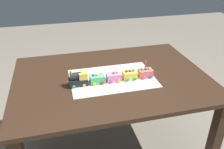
% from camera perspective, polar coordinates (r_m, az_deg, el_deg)
% --- Properties ---
extents(dining_table, '(1.40, 1.00, 0.74)m').
position_cam_1_polar(dining_table, '(1.79, -0.15, -3.48)').
color(dining_table, '#382316').
rests_on(dining_table, ground).
extents(cake_board, '(0.60, 0.40, 0.00)m').
position_cam_1_polar(cake_board, '(1.71, 0.00, -0.94)').
color(cake_board, silver).
rests_on(cake_board, dining_table).
extents(cake_locomotive, '(0.14, 0.08, 0.12)m').
position_cam_1_polar(cake_locomotive, '(1.62, -8.08, -1.07)').
color(cake_locomotive, '#232328').
rests_on(cake_locomotive, cake_board).
extents(cake_car_caboose_mint_green, '(0.10, 0.08, 0.07)m').
position_cam_1_polar(cake_car_caboose_mint_green, '(1.64, -3.59, -1.09)').
color(cake_car_caboose_mint_green, '#59CC7A').
rests_on(cake_car_caboose_mint_green, cake_board).
extents(cake_car_hopper_bubblegum, '(0.10, 0.08, 0.07)m').
position_cam_1_polar(cake_car_hopper_bubblegum, '(1.66, 0.43, -0.59)').
color(cake_car_hopper_bubblegum, pink).
rests_on(cake_car_hopper_bubblegum, cake_board).
extents(cake_car_gondola_lemon, '(0.10, 0.08, 0.07)m').
position_cam_1_polar(cake_car_gondola_lemon, '(1.69, 4.29, -0.10)').
color(cake_car_gondola_lemon, '#F4E04C').
rests_on(cake_car_gondola_lemon, cake_board).
extents(cake_car_flatbed_coral, '(0.10, 0.08, 0.07)m').
position_cam_1_polar(cake_car_flatbed_coral, '(1.73, 8.01, 0.36)').
color(cake_car_flatbed_coral, '#F27260').
rests_on(cake_car_flatbed_coral, cake_board).
extents(birthday_candle, '(0.01, 0.01, 0.06)m').
position_cam_1_polar(birthday_candle, '(1.70, 8.01, 2.49)').
color(birthday_candle, '#F24C59').
rests_on(birthday_candle, cake_car_flatbed_coral).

